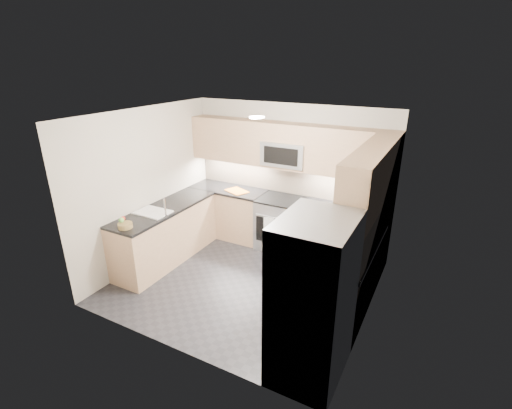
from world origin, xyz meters
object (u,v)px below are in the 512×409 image
at_px(gas_range, 281,224).
at_px(cutting_board, 237,191).
at_px(utensil_bowl, 379,212).
at_px(fruit_basket, 125,226).
at_px(microwave, 286,153).
at_px(refrigerator, 313,300).

bearing_deg(gas_range, cutting_board, -176.55).
height_order(utensil_bowl, fruit_basket, utensil_bowl).
bearing_deg(utensil_bowl, cutting_board, -179.81).
bearing_deg(utensil_bowl, microwave, 174.12).
bearing_deg(fruit_basket, gas_range, 55.50).
bearing_deg(fruit_basket, microwave, 57.01).
xyz_separation_m(microwave, fruit_basket, (-1.46, -2.25, -0.72)).
xyz_separation_m(gas_range, refrigerator, (1.45, -2.43, 0.45)).
bearing_deg(refrigerator, utensil_bowl, 85.58).
height_order(gas_range, fruit_basket, fruit_basket).
xyz_separation_m(utensil_bowl, fruit_basket, (-3.09, -2.08, -0.05)).
bearing_deg(gas_range, microwave, 90.00).
distance_m(utensil_bowl, cutting_board, 2.50).
relative_size(refrigerator, fruit_basket, 8.90).
distance_m(utensil_bowl, fruit_basket, 3.73).
bearing_deg(cutting_board, microwave, 11.61).
bearing_deg(cutting_board, gas_range, 3.45).
distance_m(microwave, utensil_bowl, 1.78).
xyz_separation_m(refrigerator, fruit_basket, (-2.91, 0.30, 0.08)).
xyz_separation_m(microwave, utensil_bowl, (1.63, -0.17, -0.68)).
xyz_separation_m(refrigerator, cutting_board, (-2.31, 2.37, 0.05)).
bearing_deg(utensil_bowl, refrigerator, -94.42).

